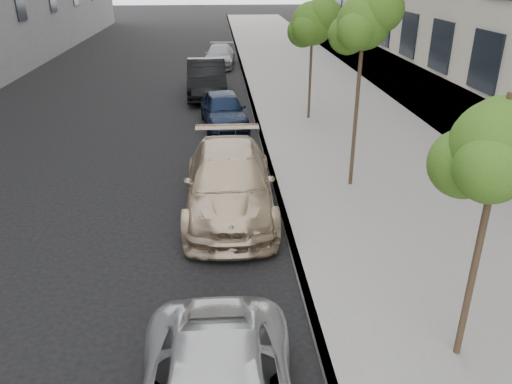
{
  "coord_description": "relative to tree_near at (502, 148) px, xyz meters",
  "views": [
    {
      "loc": [
        -0.33,
        -4.17,
        5.52
      ],
      "look_at": [
        0.37,
        4.66,
        1.5
      ],
      "focal_mm": 35.0,
      "sensor_mm": 36.0,
      "label": 1
    }
  ],
  "objects": [
    {
      "name": "curb",
      "position": [
        -2.05,
        22.5,
        -3.37
      ],
      "size": [
        0.15,
        72.0,
        0.14
      ],
      "primitive_type": "cube",
      "color": "#9E9B93",
      "rests_on": "ground"
    },
    {
      "name": "sedan_blue",
      "position": [
        -3.33,
        12.53,
        -2.78
      ],
      "size": [
        1.94,
        3.97,
        1.31
      ],
      "primitive_type": "imported",
      "rotation": [
        0.0,
        0.0,
        0.11
      ],
      "color": "#0E1A31",
      "rests_on": "ground"
    },
    {
      "name": "sedan_black",
      "position": [
        -4.0,
        17.52,
        -2.63
      ],
      "size": [
        1.83,
        4.97,
        1.62
      ],
      "primitive_type": "imported",
      "rotation": [
        0.0,
        0.0,
        0.02
      ],
      "color": "black",
      "rests_on": "ground"
    },
    {
      "name": "tree_mid",
      "position": [
        -0.0,
        6.5,
        0.86
      ],
      "size": [
        1.65,
        1.45,
        4.98
      ],
      "color": "#38281C",
      "rests_on": "sidewalk"
    },
    {
      "name": "sedan_rear",
      "position": [
        -3.33,
        24.98,
        -2.82
      ],
      "size": [
        2.11,
        4.39,
        1.23
      ],
      "primitive_type": "imported",
      "rotation": [
        0.0,
        0.0,
        -0.09
      ],
      "color": "gray",
      "rests_on": "ground"
    },
    {
      "name": "suv",
      "position": [
        -3.33,
        5.43,
        -2.68
      ],
      "size": [
        2.18,
        5.23,
        1.51
      ],
      "primitive_type": "imported",
      "rotation": [
        0.0,
        0.0,
        -0.01
      ],
      "color": "#C3AB8B",
      "rests_on": "ground"
    },
    {
      "name": "tree_near",
      "position": [
        0.0,
        0.0,
        0.0
      ],
      "size": [
        1.63,
        1.43,
        4.1
      ],
      "color": "#38281C",
      "rests_on": "sidewalk"
    },
    {
      "name": "tree_far",
      "position": [
        0.0,
        13.0,
        0.21
      ],
      "size": [
        1.85,
        1.65,
        4.42
      ],
      "color": "#38281C",
      "rests_on": "sidewalk"
    },
    {
      "name": "sidewalk",
      "position": [
        1.07,
        22.5,
        -3.37
      ],
      "size": [
        6.4,
        72.0,
        0.14
      ],
      "primitive_type": "cube",
      "color": "gray",
      "rests_on": "ground"
    }
  ]
}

